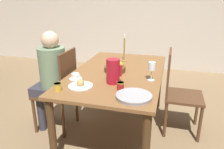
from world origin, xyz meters
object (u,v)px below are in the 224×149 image
object	(u,v)px
person_seated	(51,73)
red_pitcher	(113,71)
fruit_bowl	(115,68)
serving_tray	(134,96)
jam_jar_red	(58,87)
candlestick_tall	(124,51)
chair_person_side	(60,89)
chair_opposite	(178,91)
jam_jar_amber	(120,86)
bread_plate	(81,85)
teacup_near_person	(76,77)
wine_glass_water	(152,67)

from	to	relation	value
person_seated	red_pitcher	distance (m)	0.83
red_pitcher	fruit_bowl	xyz separation A→B (m)	(-0.07, 0.34, -0.08)
serving_tray	jam_jar_red	world-z (taller)	jam_jar_red
jam_jar_red	candlestick_tall	xyz separation A→B (m)	(0.36, 1.07, 0.10)
chair_person_side	serving_tray	xyz separation A→B (m)	(0.95, -0.49, 0.25)
jam_jar_red	chair_opposite	bearing A→B (deg)	39.00
chair_opposite	red_pitcher	bearing A→B (deg)	-49.38
chair_opposite	jam_jar_amber	size ratio (longest dim) A/B	14.00
jam_jar_amber	chair_person_side	bearing A→B (deg)	156.22
chair_opposite	candlestick_tall	xyz separation A→B (m)	(-0.69, 0.22, 0.38)
red_pitcher	bread_plate	distance (m)	0.33
red_pitcher	candlestick_tall	distance (m)	0.76
chair_opposite	serving_tray	world-z (taller)	chair_opposite
red_pitcher	teacup_near_person	bearing A→B (deg)	-179.64
teacup_near_person	fruit_bowl	xyz separation A→B (m)	(0.32, 0.34, 0.02)
jam_jar_amber	candlestick_tall	xyz separation A→B (m)	(-0.16, 0.90, 0.10)
chair_opposite	bread_plate	bearing A→B (deg)	-51.60
red_pitcher	wine_glass_water	bearing A→B (deg)	25.59
person_seated	wine_glass_water	size ratio (longest dim) A/B	6.36
jam_jar_red	fruit_bowl	world-z (taller)	fruit_bowl
fruit_bowl	candlestick_tall	bearing A→B (deg)	88.32
fruit_bowl	red_pitcher	bearing A→B (deg)	-78.09
chair_opposite	fruit_bowl	bearing A→B (deg)	-74.05
chair_opposite	fruit_bowl	distance (m)	0.78
wine_glass_water	fruit_bowl	world-z (taller)	wine_glass_water
teacup_near_person	candlestick_tall	distance (m)	0.84
person_seated	serving_tray	xyz separation A→B (m)	(1.05, -0.47, 0.06)
teacup_near_person	fruit_bowl	distance (m)	0.47
red_pitcher	serving_tray	bearing A→B (deg)	-47.83
bread_plate	jam_jar_amber	distance (m)	0.37
serving_tray	jam_jar_amber	distance (m)	0.20
chair_person_side	jam_jar_amber	xyz separation A→B (m)	(0.81, -0.36, 0.28)
chair_person_side	chair_opposite	bearing A→B (deg)	-76.37
red_pitcher	teacup_near_person	xyz separation A→B (m)	(-0.39, -0.00, -0.09)
serving_tray	chair_person_side	bearing A→B (deg)	152.56
chair_person_side	jam_jar_red	xyz separation A→B (m)	(0.28, -0.53, 0.28)
wine_glass_water	jam_jar_red	size ratio (longest dim) A/B	2.69
teacup_near_person	serving_tray	xyz separation A→B (m)	(0.64, -0.28, -0.01)
red_pitcher	candlestick_tall	bearing A→B (deg)	94.47
chair_person_side	jam_jar_red	world-z (taller)	chair_person_side
bread_plate	fruit_bowl	distance (m)	0.55
person_seated	serving_tray	distance (m)	1.15
bread_plate	jam_jar_red	xyz separation A→B (m)	(-0.16, -0.14, 0.02)
serving_tray	fruit_bowl	xyz separation A→B (m)	(-0.32, 0.62, 0.03)
candlestick_tall	fruit_bowl	bearing A→B (deg)	-91.68
chair_person_side	teacup_near_person	distance (m)	0.46
jam_jar_amber	jam_jar_red	world-z (taller)	same
person_seated	serving_tray	world-z (taller)	person_seated
bread_plate	jam_jar_red	distance (m)	0.21
jam_jar_amber	candlestick_tall	distance (m)	0.92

